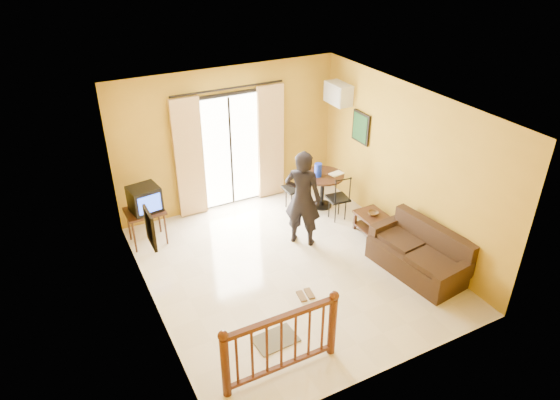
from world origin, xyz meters
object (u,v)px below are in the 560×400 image
sofa (420,255)px  standing_person (303,199)px  coffee_table (377,224)px  dining_table (323,181)px  television (145,199)px

sofa → standing_person: 2.16m
coffee_table → standing_person: size_ratio=0.50×
sofa → standing_person: bearing=121.7°
dining_table → standing_person: size_ratio=0.47×
standing_person → coffee_table: bearing=-155.0°
dining_table → standing_person: standing_person is taller
coffee_table → sofa: size_ratio=0.49×
coffee_table → sofa: bearing=-89.8°
sofa → standing_person: standing_person is taller
television → standing_person: (2.43, -1.26, 0.01)m
dining_table → coffee_table: size_ratio=0.96×
television → dining_table: 3.46m
television → dining_table: television is taller
television → standing_person: 2.73m
standing_person → dining_table: bearing=-91.5°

